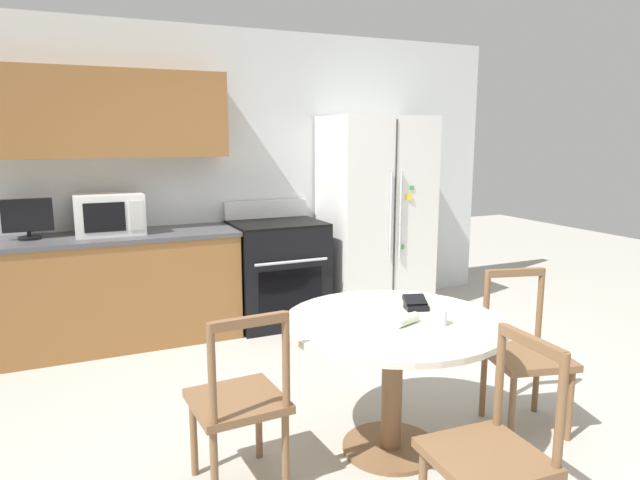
{
  "coord_description": "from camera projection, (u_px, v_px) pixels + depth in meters",
  "views": [
    {
      "loc": [
        -1.52,
        -2.43,
        1.67
      ],
      "look_at": [
        0.1,
        1.15,
        0.95
      ],
      "focal_mm": 32.0,
      "sensor_mm": 36.0,
      "label": 1
    }
  ],
  "objects": [
    {
      "name": "back_wall",
      "position": [
        211.0,
        163.0,
        5.04
      ],
      "size": [
        5.2,
        0.44,
        2.6
      ],
      "color": "silver",
      "rests_on": "ground_plane"
    },
    {
      "name": "dining_chair_left",
      "position": [
        239.0,
        403.0,
        2.68
      ],
      "size": [
        0.44,
        0.44,
        0.9
      ],
      "rotation": [
        0.0,
        0.0,
        6.34
      ],
      "color": "brown",
      "rests_on": "ground_plane"
    },
    {
      "name": "wallet",
      "position": [
        415.0,
        304.0,
        3.13
      ],
      "size": [
        0.15,
        0.16,
        0.07
      ],
      "color": "black",
      "rests_on": "dining_table"
    },
    {
      "name": "oven_range",
      "position": [
        278.0,
        272.0,
        5.11
      ],
      "size": [
        0.79,
        0.68,
        1.08
      ],
      "color": "black",
      "rests_on": "ground_plane"
    },
    {
      "name": "dining_table",
      "position": [
        393.0,
        347.0,
        2.98
      ],
      "size": [
        1.15,
        1.15,
        0.73
      ],
      "color": "beige",
      "rests_on": "ground_plane"
    },
    {
      "name": "ground_plane",
      "position": [
        391.0,
        448.0,
        3.1
      ],
      "size": [
        14.0,
        14.0,
        0.0
      ],
      "primitive_type": "plane",
      "color": "#B2ADA3"
    },
    {
      "name": "refrigerator",
      "position": [
        375.0,
        215.0,
        5.4
      ],
      "size": [
        0.95,
        0.72,
        1.85
      ],
      "color": "white",
      "rests_on": "ground_plane"
    },
    {
      "name": "kitchen_counter",
      "position": [
        113.0,
        290.0,
        4.57
      ],
      "size": [
        1.99,
        0.64,
        0.9
      ],
      "color": "#936033",
      "rests_on": "ground_plane"
    },
    {
      "name": "candle_glass",
      "position": [
        439.0,
        318.0,
        2.86
      ],
      "size": [
        0.08,
        0.08,
        0.08
      ],
      "color": "silver",
      "rests_on": "dining_table"
    },
    {
      "name": "dining_chair_near",
      "position": [
        492.0,
        455.0,
        2.24
      ],
      "size": [
        0.44,
        0.44,
        0.9
      ],
      "rotation": [
        0.0,
        0.0,
        1.52
      ],
      "color": "brown",
      "rests_on": "ground_plane"
    },
    {
      "name": "dining_chair_right",
      "position": [
        525.0,
        354.0,
        3.27
      ],
      "size": [
        0.51,
        0.51,
        0.9
      ],
      "rotation": [
        0.0,
        0.0,
        2.89
      ],
      "color": "brown",
      "rests_on": "ground_plane"
    },
    {
      "name": "folded_napkin",
      "position": [
        407.0,
        320.0,
        2.87
      ],
      "size": [
        0.16,
        0.1,
        0.05
      ],
      "color": "beige",
      "rests_on": "dining_table"
    },
    {
      "name": "microwave",
      "position": [
        109.0,
        214.0,
        4.52
      ],
      "size": [
        0.52,
        0.4,
        0.32
      ],
      "color": "white",
      "rests_on": "kitchen_counter"
    },
    {
      "name": "countertop_tv",
      "position": [
        28.0,
        218.0,
        4.27
      ],
      "size": [
        0.35,
        0.16,
        0.31
      ],
      "color": "black",
      "rests_on": "kitchen_counter"
    }
  ]
}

